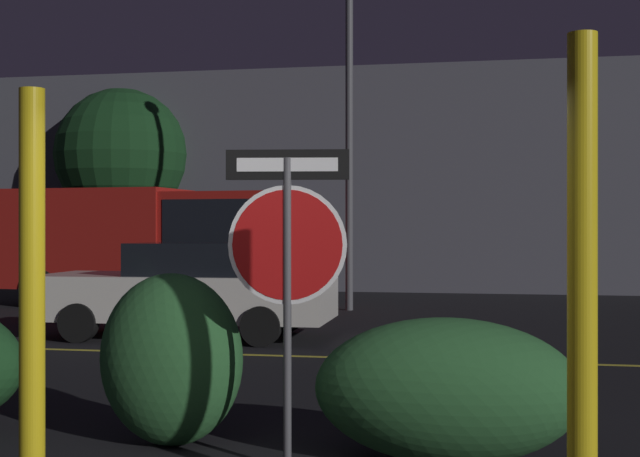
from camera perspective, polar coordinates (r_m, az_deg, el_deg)
road_center_stripe at (r=12.01m, az=5.22°, el=-8.32°), size 42.56×0.12×0.01m
stop_sign at (r=6.46m, az=-2.10°, el=-1.04°), size 0.89×0.15×2.32m
yellow_pole_left at (r=5.75m, az=-17.95°, el=-4.44°), size 0.16×0.16×2.61m
yellow_pole_right at (r=4.67m, az=16.44°, el=-4.71°), size 0.15×0.15×2.73m
hedge_bush_2 at (r=7.34m, az=-9.50°, el=-8.25°), size 1.18×0.82×1.39m
hedge_bush_3 at (r=6.81m, az=8.09°, el=-10.20°), size 1.99×1.13×1.08m
passing_car_2 at (r=14.37m, az=-8.44°, el=-3.92°), size 4.74×2.04×1.51m
delivery_truck at (r=20.13m, az=-10.74°, el=-0.63°), size 6.65×2.63×2.60m
street_lamp at (r=19.13m, az=1.88°, el=10.18°), size 0.46×0.46×8.03m
tree_2 at (r=25.86m, az=-12.58°, el=4.60°), size 3.74×3.74×5.68m
building_backdrop at (r=26.68m, az=2.49°, el=2.92°), size 27.97×4.91×6.16m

